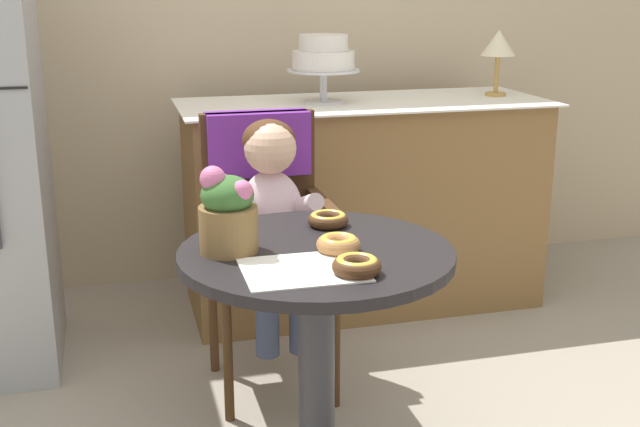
% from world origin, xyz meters
% --- Properties ---
extents(cafe_table, '(0.72, 0.72, 0.72)m').
position_xyz_m(cafe_table, '(0.00, 0.00, 0.51)').
color(cafe_table, black).
rests_on(cafe_table, ground).
extents(wicker_chair, '(0.42, 0.45, 0.95)m').
position_xyz_m(wicker_chair, '(-0.00, 0.71, 0.64)').
color(wicker_chair, '#472D19').
rests_on(wicker_chair, ground).
extents(seated_child, '(0.27, 0.32, 0.73)m').
position_xyz_m(seated_child, '(-0.00, 0.56, 0.68)').
color(seated_child, silver).
rests_on(seated_child, ground).
extents(paper_napkin, '(0.29, 0.24, 0.00)m').
position_xyz_m(paper_napkin, '(-0.07, -0.15, 0.72)').
color(paper_napkin, white).
rests_on(paper_napkin, cafe_table).
extents(donut_front, '(0.11, 0.11, 0.04)m').
position_xyz_m(donut_front, '(0.05, -0.04, 0.74)').
color(donut_front, '#AD7542').
rests_on(donut_front, cafe_table).
extents(donut_mid, '(0.12, 0.12, 0.04)m').
position_xyz_m(donut_mid, '(0.05, -0.21, 0.74)').
color(donut_mid, '#4C2D19').
rests_on(donut_mid, cafe_table).
extents(donut_side, '(0.12, 0.12, 0.04)m').
position_xyz_m(donut_side, '(0.08, 0.19, 0.74)').
color(donut_side, '#4C2D19').
rests_on(donut_side, cafe_table).
extents(flower_vase, '(0.15, 0.15, 0.23)m').
position_xyz_m(flower_vase, '(-0.22, 0.04, 0.83)').
color(flower_vase, brown).
rests_on(flower_vase, cafe_table).
extents(display_counter, '(1.56, 0.62, 0.90)m').
position_xyz_m(display_counter, '(0.55, 1.30, 0.45)').
color(display_counter, olive).
rests_on(display_counter, ground).
extents(tiered_cake_stand, '(0.30, 0.30, 0.28)m').
position_xyz_m(tiered_cake_stand, '(0.37, 1.30, 1.09)').
color(tiered_cake_stand, silver).
rests_on(tiered_cake_stand, display_counter).
extents(table_lamp, '(0.15, 0.15, 0.28)m').
position_xyz_m(table_lamp, '(1.16, 1.31, 1.12)').
color(table_lamp, '#B28C47').
rests_on(table_lamp, display_counter).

